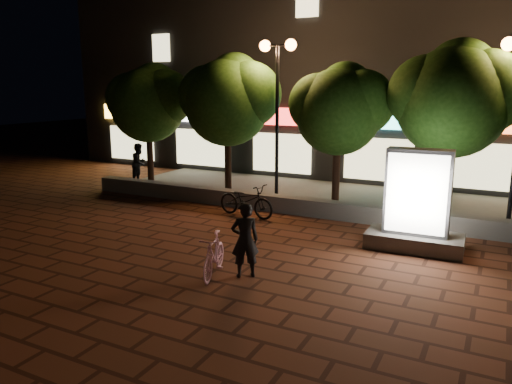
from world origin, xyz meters
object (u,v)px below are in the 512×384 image
Objects in this scene: tree_mid at (341,106)px; street_lamp_left at (277,79)px; scooter_parked at (246,200)px; tree_right at (456,95)px; rider at (245,240)px; ad_kiosk at (417,209)px; tree_far_left at (150,100)px; pedestrian at (139,163)px; scooter_pink at (214,255)px; tree_left at (229,97)px.

tree_mid is 2.22m from street_lamp_left.
tree_mid reaches higher than scooter_parked.
tree_right is 7.82m from rider.
tree_right reaches higher than ad_kiosk.
street_lamp_left is at bearing 149.44° from ad_kiosk.
tree_far_left is 5.50m from street_lamp_left.
street_lamp_left reaches higher than scooter_parked.
pedestrian is (-11.36, -0.12, -2.71)m from tree_right.
street_lamp_left is 3.32× the size of pedestrian.
scooter_parked is at bearing -24.26° from tree_far_left.
rider is (0.17, -6.60, -2.44)m from tree_mid.
ad_kiosk is at bearing -114.88° from pedestrian.
pedestrian is (-7.63, 6.74, 0.42)m from scooter_pink.
tree_left is at bearing -97.51° from pedestrian.
pedestrian is at bearing -76.32° from rider.
scooter_parked is (0.02, -2.20, -3.53)m from street_lamp_left.
tree_mid is at bearing 132.53° from ad_kiosk.
ad_kiosk is at bearing -17.11° from tree_far_left.
rider is (2.22, -6.34, -3.25)m from street_lamp_left.
scooter_parked is (-2.03, -2.46, -2.72)m from tree_mid.
tree_mid is 2.36× the size of scooter_parked.
ad_kiosk is 1.54× the size of pedestrian.
pedestrian is at bearing 164.26° from ad_kiosk.
tree_far_left is at bearing -180.00° from tree_left.
scooter_pink is 0.78× the size of scooter_parked.
pedestrian is (-0.55, -0.12, -2.43)m from tree_far_left.
street_lamp_left is at bearing 87.53° from scooter_pink.
scooter_parked is at bearing -51.45° from tree_left.
street_lamp_left is (-5.36, -0.26, 0.46)m from tree_right.
tree_mid is 2.89× the size of rider.
tree_mid is at bearing 7.31° from street_lamp_left.
pedestrian is at bearing 76.34° from scooter_parked.
tree_right is 4.15m from ad_kiosk.
scooter_parked is at bearing -155.23° from tree_right.
rider is at bearing -40.74° from tree_far_left.
rider is at bearing 6.88° from scooter_pink.
ad_kiosk is at bearing -30.56° from street_lamp_left.
pedestrian reaches higher than rider.
street_lamp_left is at bearing -108.76° from rider.
tree_mid is at bearing -180.00° from tree_right.
tree_mid is 8.39m from pedestrian.
ad_kiosk is at bearing -24.85° from tree_left.
tree_mid is at bearing -0.00° from tree_far_left.
tree_left is 0.94× the size of street_lamp_left.
rider is 1.00× the size of pedestrian.
tree_right is at bearing 83.70° from ad_kiosk.
tree_mid is 3.04× the size of scooter_pink.
ad_kiosk reaches higher than scooter_parked.
rider is at bearing -144.36° from scooter_parked.
ad_kiosk is (10.45, -3.22, -2.32)m from tree_far_left.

